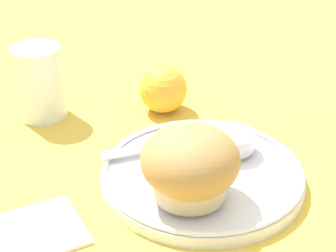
% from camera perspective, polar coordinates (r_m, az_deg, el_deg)
% --- Properties ---
extents(ground_plane, '(3.00, 3.00, 0.00)m').
position_cam_1_polar(ground_plane, '(0.67, 3.10, -5.77)').
color(ground_plane, gold).
extents(plate, '(0.24, 0.24, 0.02)m').
position_cam_1_polar(plate, '(0.66, 3.64, -5.07)').
color(plate, white).
rests_on(plate, ground_plane).
extents(muffin, '(0.11, 0.11, 0.08)m').
position_cam_1_polar(muffin, '(0.59, 2.26, -3.93)').
color(muffin, beige).
rests_on(muffin, plate).
extents(cream_ramekin, '(0.06, 0.06, 0.02)m').
position_cam_1_polar(cream_ramekin, '(0.69, 6.34, -1.34)').
color(cream_ramekin, silver).
rests_on(cream_ramekin, plate).
extents(berry_pair, '(0.03, 0.01, 0.01)m').
position_cam_1_polar(berry_pair, '(0.69, 2.72, -1.77)').
color(berry_pair, '#4C194C').
rests_on(berry_pair, plate).
extents(butter_knife, '(0.18, 0.04, 0.00)m').
position_cam_1_polar(butter_knife, '(0.70, 0.37, -1.75)').
color(butter_knife, silver).
rests_on(butter_knife, plate).
extents(orange_fruit, '(0.07, 0.07, 0.07)m').
position_cam_1_polar(orange_fruit, '(0.81, -0.49, 3.77)').
color(orange_fruit, '#F4A82D').
rests_on(orange_fruit, ground_plane).
extents(juice_glass, '(0.07, 0.07, 0.10)m').
position_cam_1_polar(juice_glass, '(0.81, -12.92, 4.35)').
color(juice_glass, silver).
rests_on(juice_glass, ground_plane).
extents(folded_napkin, '(0.16, 0.09, 0.01)m').
position_cam_1_polar(folded_napkin, '(0.60, -16.29, -11.05)').
color(folded_napkin, white).
rests_on(folded_napkin, ground_plane).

